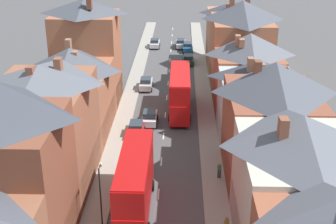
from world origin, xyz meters
TOP-DOWN VIEW (x-y plane):
  - pavement_left at (-5.10, 38.00)m, footprint 2.20×104.00m
  - pavement_right at (5.10, 38.00)m, footprint 2.20×104.00m
  - centre_line_dashes at (0.00, 36.00)m, footprint 0.14×97.80m
  - terrace_row_left at (-10.18, 15.26)m, footprint 8.00×57.54m
  - terrace_row_right at (10.18, 24.71)m, footprint 8.00×75.98m
  - double_decker_bus_lead at (1.79, 36.95)m, footprint 2.74×10.80m
  - double_decker_bus_mid_street at (-1.81, 15.32)m, footprint 2.74×10.80m
  - car_near_blue at (3.10, 58.00)m, footprint 1.90×4.28m
  - car_near_silver at (-1.80, 33.27)m, footprint 1.90×3.83m
  - car_parked_left_a at (-3.10, 45.42)m, footprint 1.90×3.96m
  - car_parked_right_a at (-3.10, 68.15)m, footprint 1.90×3.94m
  - car_parked_left_b at (3.10, 65.79)m, footprint 1.90×4.31m
  - car_mid_white at (-3.10, 30.26)m, footprint 1.90×4.15m
  - car_parked_right_b at (1.80, 68.39)m, footprint 1.90×4.44m
  - pedestrian_mid_right at (5.63, 20.78)m, footprint 0.36×0.22m
  - street_lamp at (-4.25, 13.02)m, footprint 0.20×1.12m

SIDE VIEW (x-z plane):
  - centre_line_dashes at x=0.00m, z-range 0.00..0.01m
  - pavement_left at x=-5.10m, z-range 0.00..0.14m
  - pavement_right at x=5.10m, z-range 0.00..0.14m
  - car_near_blue at x=3.10m, z-range 0.01..1.59m
  - car_mid_white at x=-3.10m, z-range 0.01..1.59m
  - car_parked_right_b at x=1.80m, z-range 0.01..1.63m
  - car_parked_right_a at x=-3.10m, z-range 0.00..1.66m
  - car_parked_left_b at x=3.10m, z-range 0.01..1.66m
  - car_near_silver at x=-1.80m, z-range 0.00..1.69m
  - car_parked_left_a at x=-3.10m, z-range 0.00..1.70m
  - pedestrian_mid_right at x=5.63m, z-range 0.23..1.84m
  - double_decker_bus_lead at x=1.79m, z-range 0.17..5.47m
  - double_decker_bus_mid_street at x=-1.81m, z-range 0.17..5.47m
  - street_lamp at x=-4.25m, z-range 0.49..5.99m
  - terrace_row_right at x=10.18m, z-range -0.93..11.89m
  - terrace_row_left at x=-10.18m, z-range -1.36..13.00m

